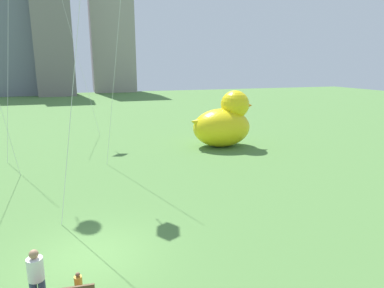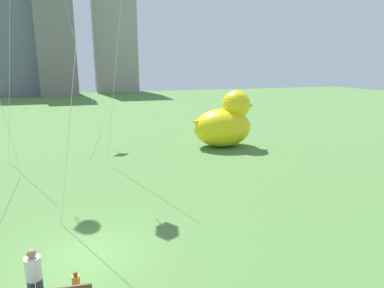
{
  "view_description": "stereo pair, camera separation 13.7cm",
  "coord_description": "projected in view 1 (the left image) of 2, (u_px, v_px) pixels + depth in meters",
  "views": [
    {
      "loc": [
        0.03,
        -10.77,
        6.27
      ],
      "look_at": [
        5.3,
        5.19,
        2.3
      ],
      "focal_mm": 31.7,
      "sensor_mm": 36.0,
      "label": 1
    },
    {
      "loc": [
        0.16,
        -10.81,
        6.27
      ],
      "look_at": [
        5.3,
        5.19,
        2.3
      ],
      "focal_mm": 31.7,
      "sensor_mm": 36.0,
      "label": 2
    }
  ],
  "objects": [
    {
      "name": "city_skyline",
      "position": [
        25.0,
        27.0,
        69.21
      ],
      "size": [
        51.83,
        16.26,
        32.97
      ],
      "color": "#9E938C",
      "rests_on": "ground"
    },
    {
      "name": "giant_inflatable_duck",
      "position": [
        224.0,
        123.0,
        26.21
      ],
      "size": [
        5.21,
        3.35,
        4.32
      ],
      "color": "yellow",
      "rests_on": "ground"
    },
    {
      "name": "person_adult",
      "position": [
        36.0,
        276.0,
        8.77
      ],
      "size": [
        0.41,
        0.41,
        1.67
      ],
      "color": "#38476B",
      "rests_on": "ground"
    },
    {
      "name": "ground_plane",
      "position": [
        91.0,
        256.0,
        11.38
      ],
      "size": [
        140.0,
        140.0,
        0.0
      ],
      "primitive_type": "plane",
      "color": "#507C3D"
    },
    {
      "name": "person_child",
      "position": [
        79.0,
        285.0,
        9.11
      ],
      "size": [
        0.21,
        0.21,
        0.86
      ],
      "color": "silver",
      "rests_on": "ground"
    }
  ]
}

